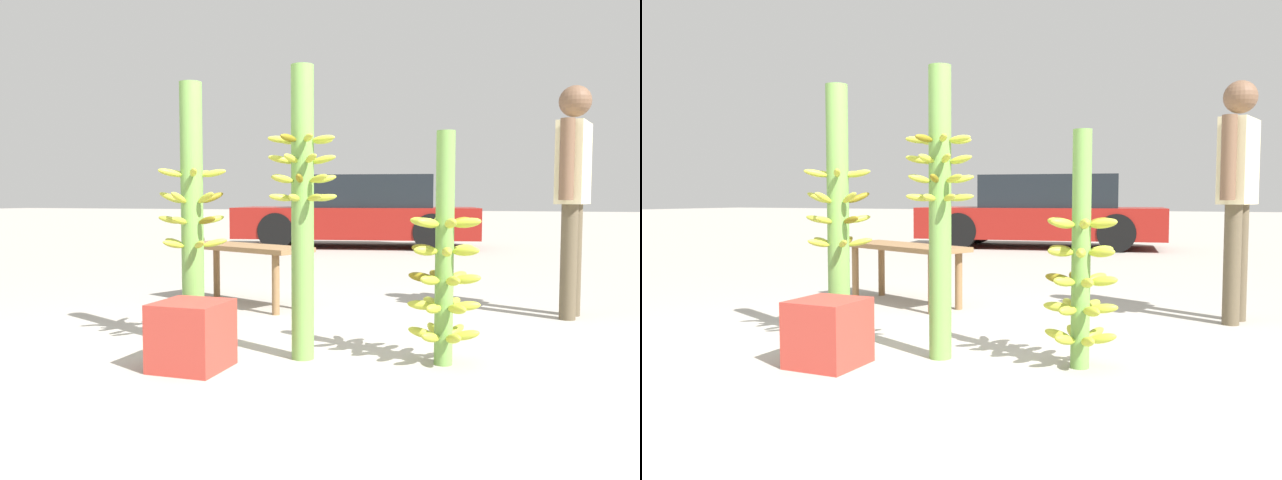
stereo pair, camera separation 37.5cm
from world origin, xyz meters
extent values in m
plane|color=#9E998E|center=(0.00, 0.00, 0.00)|extent=(80.00, 80.00, 0.00)
cylinder|color=#6B9E47|center=(-0.78, 0.18, 0.80)|extent=(0.13, 0.13, 1.60)
ellipsoid|color=#ADB733|center=(-0.70, 0.07, 1.06)|extent=(0.12, 0.15, 0.07)
ellipsoid|color=#ADB733|center=(-0.65, 0.22, 1.06)|extent=(0.16, 0.08, 0.07)
ellipsoid|color=#ADB733|center=(-0.77, 0.32, 1.06)|extent=(0.04, 0.15, 0.07)
ellipsoid|color=#ADB733|center=(-0.91, 0.23, 1.06)|extent=(0.16, 0.09, 0.07)
ellipsoid|color=#ADB733|center=(-0.86, 0.08, 1.06)|extent=(0.13, 0.15, 0.07)
ellipsoid|color=#ADB733|center=(-0.85, 0.30, 0.91)|extent=(0.11, 0.15, 0.09)
ellipsoid|color=#ADB733|center=(-0.91, 0.15, 0.91)|extent=(0.16, 0.07, 0.09)
ellipsoid|color=#ADB733|center=(-0.79, 0.05, 0.91)|extent=(0.05, 0.16, 0.09)
ellipsoid|color=#ADB733|center=(-0.66, 0.13, 0.91)|extent=(0.16, 0.10, 0.09)
ellipsoid|color=#736414|center=(-0.69, 0.28, 0.91)|extent=(0.13, 0.14, 0.09)
ellipsoid|color=#736414|center=(-0.85, 0.30, 0.78)|extent=(0.12, 0.15, 0.07)
ellipsoid|color=#ADB733|center=(-0.91, 0.15, 0.78)|extent=(0.16, 0.08, 0.07)
ellipsoid|color=#ADB733|center=(-0.78, 0.05, 0.78)|extent=(0.05, 0.15, 0.07)
ellipsoid|color=#736414|center=(-0.65, 0.14, 0.78)|extent=(0.16, 0.09, 0.07)
ellipsoid|color=#ADB733|center=(-0.69, 0.29, 0.78)|extent=(0.13, 0.14, 0.07)
ellipsoid|color=#736414|center=(-0.80, 0.32, 0.63)|extent=(0.07, 0.16, 0.07)
ellipsoid|color=#ADB733|center=(-0.91, 0.20, 0.63)|extent=(0.16, 0.06, 0.07)
ellipsoid|color=#ADB733|center=(-0.84, 0.06, 0.63)|extent=(0.10, 0.16, 0.07)
ellipsoid|color=#ADB733|center=(-0.68, 0.09, 0.63)|extent=(0.14, 0.13, 0.07)
ellipsoid|color=#ADB733|center=(-0.66, 0.25, 0.63)|extent=(0.15, 0.11, 0.07)
cylinder|color=#6B9E47|center=(-0.04, 0.11, 0.82)|extent=(0.13, 0.13, 1.64)
ellipsoid|color=#ADB733|center=(0.05, 0.20, 1.23)|extent=(0.12, 0.13, 0.05)
ellipsoid|color=#ADB733|center=(-0.06, 0.23, 1.23)|extent=(0.06, 0.14, 0.05)
ellipsoid|color=#ADB733|center=(-0.15, 0.17, 1.23)|extent=(0.14, 0.10, 0.05)
ellipsoid|color=#ADB733|center=(-0.15, 0.06, 1.23)|extent=(0.14, 0.09, 0.05)
ellipsoid|color=#736414|center=(-0.07, -0.01, 1.23)|extent=(0.08, 0.14, 0.05)
ellipsoid|color=#ADB733|center=(0.04, 0.01, 1.23)|extent=(0.11, 0.13, 0.05)
ellipsoid|color=#ADB733|center=(0.09, 0.10, 1.23)|extent=(0.14, 0.05, 0.05)
ellipsoid|color=#ADB733|center=(-0.15, 0.05, 1.12)|extent=(0.14, 0.10, 0.06)
ellipsoid|color=#ADB733|center=(-0.06, -0.01, 1.12)|extent=(0.06, 0.14, 0.06)
ellipsoid|color=#ADB733|center=(0.05, 0.02, 1.12)|extent=(0.12, 0.13, 0.06)
ellipsoid|color=#ADB733|center=(0.09, 0.12, 1.12)|extent=(0.14, 0.04, 0.06)
ellipsoid|color=#ADB733|center=(0.04, 0.21, 1.12)|extent=(0.11, 0.13, 0.06)
ellipsoid|color=#ADB733|center=(-0.07, 0.23, 1.12)|extent=(0.07, 0.14, 0.06)
ellipsoid|color=#ADB733|center=(-0.15, 0.16, 1.12)|extent=(0.14, 0.09, 0.06)
ellipsoid|color=#ADB733|center=(0.08, 0.16, 1.02)|extent=(0.14, 0.09, 0.06)
ellipsoid|color=#ADB733|center=(-0.01, 0.23, 1.02)|extent=(0.07, 0.14, 0.06)
ellipsoid|color=#ADB733|center=(-0.11, 0.21, 1.02)|extent=(0.11, 0.13, 0.06)
ellipsoid|color=#ADB733|center=(-0.16, 0.11, 1.02)|extent=(0.14, 0.04, 0.06)
ellipsoid|color=#ADB733|center=(-0.12, 0.01, 1.02)|extent=(0.12, 0.13, 0.06)
ellipsoid|color=#736414|center=(-0.01, -0.01, 1.02)|extent=(0.07, 0.14, 0.06)
ellipsoid|color=#ADB733|center=(0.08, 0.05, 1.02)|extent=(0.14, 0.09, 0.06)
ellipsoid|color=#ADB733|center=(-0.16, 0.14, 0.91)|extent=(0.14, 0.07, 0.05)
ellipsoid|color=#ADB733|center=(-0.14, 0.03, 0.91)|extent=(0.13, 0.11, 0.05)
ellipsoid|color=#ADB733|center=(-0.04, -0.02, 0.91)|extent=(0.04, 0.14, 0.05)
ellipsoid|color=#ADB733|center=(0.06, 0.03, 0.91)|extent=(0.13, 0.12, 0.05)
ellipsoid|color=#ADB733|center=(0.09, 0.14, 0.91)|extent=(0.14, 0.07, 0.05)
ellipsoid|color=#ADB733|center=(0.02, 0.22, 0.91)|extent=(0.09, 0.14, 0.05)
ellipsoid|color=#ADB733|center=(-0.09, 0.22, 0.91)|extent=(0.09, 0.14, 0.05)
cylinder|color=#6B9E47|center=(0.73, 0.24, 0.63)|extent=(0.10, 0.10, 1.27)
ellipsoid|color=#736414|center=(0.81, 0.33, 0.78)|extent=(0.14, 0.15, 0.07)
ellipsoid|color=#ADB733|center=(0.69, 0.35, 0.78)|extent=(0.10, 0.16, 0.07)
ellipsoid|color=#ADB733|center=(0.61, 0.26, 0.78)|extent=(0.16, 0.07, 0.07)
ellipsoid|color=#ADB733|center=(0.66, 0.14, 0.78)|extent=(0.14, 0.15, 0.07)
ellipsoid|color=#ADB733|center=(0.78, 0.13, 0.78)|extent=(0.10, 0.16, 0.07)
ellipsoid|color=#ADB733|center=(0.85, 0.22, 0.78)|extent=(0.16, 0.07, 0.07)
ellipsoid|color=#ADB733|center=(0.85, 0.20, 0.63)|extent=(0.16, 0.09, 0.06)
ellipsoid|color=#ADB733|center=(0.82, 0.32, 0.63)|extent=(0.15, 0.14, 0.06)
ellipsoid|color=#ADB733|center=(0.71, 0.36, 0.63)|extent=(0.09, 0.16, 0.06)
ellipsoid|color=#736414|center=(0.62, 0.27, 0.63)|extent=(0.16, 0.09, 0.06)
ellipsoid|color=#ADB733|center=(0.65, 0.15, 0.63)|extent=(0.15, 0.14, 0.06)
ellipsoid|color=#ADB733|center=(0.76, 0.12, 0.63)|extent=(0.09, 0.16, 0.06)
ellipsoid|color=#ADB733|center=(0.80, 0.34, 0.47)|extent=(0.12, 0.16, 0.07)
ellipsoid|color=#736414|center=(0.67, 0.34, 0.47)|extent=(0.12, 0.16, 0.07)
ellipsoid|color=#736414|center=(0.61, 0.24, 0.47)|extent=(0.16, 0.05, 0.07)
ellipsoid|color=#ADB733|center=(0.67, 0.13, 0.47)|extent=(0.12, 0.16, 0.07)
ellipsoid|color=#ADB733|center=(0.79, 0.13, 0.47)|extent=(0.12, 0.16, 0.07)
ellipsoid|color=#ADB733|center=(0.86, 0.24, 0.47)|extent=(0.16, 0.05, 0.07)
ellipsoid|color=#ADB733|center=(0.62, 0.21, 0.33)|extent=(0.16, 0.08, 0.07)
ellipsoid|color=#ADB733|center=(0.70, 0.12, 0.33)|extent=(0.10, 0.16, 0.07)
ellipsoid|color=#ADB733|center=(0.81, 0.15, 0.33)|extent=(0.14, 0.15, 0.07)
ellipsoid|color=#ADB733|center=(0.85, 0.26, 0.33)|extent=(0.16, 0.08, 0.07)
ellipsoid|color=#ADB733|center=(0.77, 0.35, 0.33)|extent=(0.10, 0.16, 0.07)
ellipsoid|color=#ADB733|center=(0.65, 0.33, 0.33)|extent=(0.14, 0.15, 0.07)
ellipsoid|color=#ADB733|center=(0.67, 0.34, 0.17)|extent=(0.13, 0.16, 0.09)
ellipsoid|color=#ADB733|center=(0.61, 0.23, 0.17)|extent=(0.16, 0.06, 0.09)
ellipsoid|color=#ADB733|center=(0.68, 0.13, 0.17)|extent=(0.12, 0.16, 0.09)
ellipsoid|color=#ADB733|center=(0.80, 0.14, 0.17)|extent=(0.13, 0.16, 0.09)
ellipsoid|color=#ADB733|center=(0.85, 0.24, 0.17)|extent=(0.16, 0.06, 0.09)
ellipsoid|color=#ADB733|center=(0.79, 0.34, 0.17)|extent=(0.12, 0.16, 0.09)
cylinder|color=brown|center=(1.45, 1.80, 0.43)|extent=(0.14, 0.14, 0.86)
cylinder|color=brown|center=(1.50, 1.99, 0.43)|extent=(0.14, 0.14, 0.86)
cube|color=beige|center=(1.47, 1.90, 1.17)|extent=(0.28, 0.46, 0.61)
cylinder|color=brown|center=(1.41, 1.64, 1.18)|extent=(0.12, 0.12, 0.58)
cylinder|color=brown|center=(1.54, 2.15, 1.18)|extent=(0.12, 0.12, 0.58)
sphere|color=brown|center=(1.47, 1.90, 1.63)|extent=(0.23, 0.23, 0.23)
cube|color=olive|center=(-1.12, 1.61, 0.49)|extent=(1.33, 0.84, 0.04)
cylinder|color=olive|center=(-1.55, 1.94, 0.24)|extent=(0.06, 0.06, 0.47)
cylinder|color=olive|center=(-0.58, 1.56, 0.24)|extent=(0.06, 0.06, 0.47)
cylinder|color=olive|center=(-1.65, 1.66, 0.24)|extent=(0.06, 0.06, 0.47)
cylinder|color=olive|center=(-0.69, 1.28, 0.24)|extent=(0.06, 0.06, 0.47)
cube|color=maroon|center=(-1.86, 7.98, 0.45)|extent=(4.58, 2.43, 0.55)
cube|color=black|center=(-1.69, 8.01, 1.02)|extent=(2.63, 1.95, 0.58)
cylinder|color=black|center=(-3.05, 6.99, 0.32)|extent=(0.67, 0.31, 0.64)
cylinder|color=black|center=(-3.32, 8.48, 0.32)|extent=(0.67, 0.31, 0.64)
cylinder|color=black|center=(-0.39, 7.47, 0.32)|extent=(0.67, 0.31, 0.64)
cylinder|color=black|center=(-0.67, 8.97, 0.32)|extent=(0.67, 0.31, 0.64)
cube|color=#B2382D|center=(-0.53, -0.27, 0.18)|extent=(0.36, 0.36, 0.36)
camera|label=1|loc=(1.16, -3.16, 0.91)|focal=35.00mm
camera|label=2|loc=(1.51, -3.02, 0.91)|focal=35.00mm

